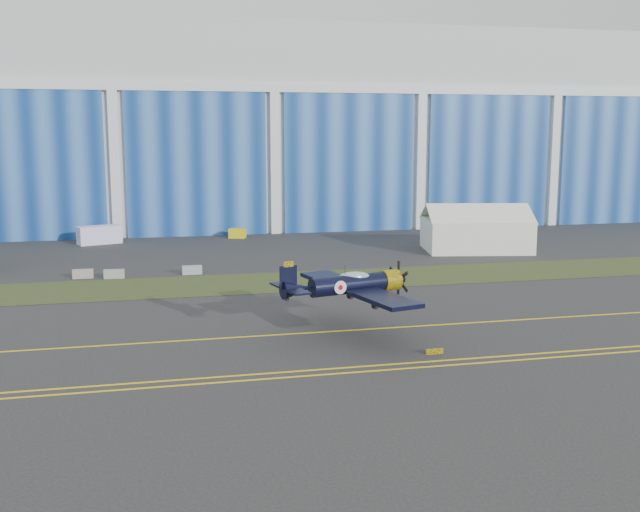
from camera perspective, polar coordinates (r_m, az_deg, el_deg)
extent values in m
plane|color=#303030|center=(58.46, -16.58, -5.27)|extent=(260.00, 260.00, 0.00)
cube|color=#475128|center=(72.08, -15.97, -2.49)|extent=(260.00, 10.00, 0.02)
cube|color=silver|center=(128.59, -15.09, 9.34)|extent=(220.00, 45.00, 30.00)
cube|color=navy|center=(105.89, -15.35, 6.68)|extent=(220.00, 0.60, 20.00)
cube|color=silver|center=(105.93, -15.60, 12.41)|extent=(220.00, 0.70, 1.20)
cube|color=yellow|center=(53.64, -16.88, -6.59)|extent=(200.00, 0.20, 0.02)
cube|color=yellow|center=(44.59, -17.64, -9.90)|extent=(80.00, 0.20, 0.02)
cube|color=yellow|center=(45.53, -17.54, -9.49)|extent=(80.00, 0.20, 0.02)
cube|color=yellow|center=(50.16, 8.72, -7.20)|extent=(1.20, 0.15, 0.35)
cube|color=#D8D6FC|center=(101.99, -16.46, 1.56)|extent=(5.87, 3.89, 2.36)
cube|color=yellow|center=(103.94, -6.31, 1.73)|extent=(2.57, 2.05, 1.31)
cube|color=#98A877|center=(113.21, 14.41, 2.21)|extent=(3.03, 2.03, 1.67)
cube|color=gray|center=(78.42, -17.61, -1.30)|extent=(2.00, 0.61, 0.90)
cube|color=gray|center=(77.47, -15.41, -1.33)|extent=(2.03, 0.70, 0.90)
cube|color=#8A9E9A|center=(77.94, -9.72, -1.06)|extent=(2.01, 0.64, 0.90)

